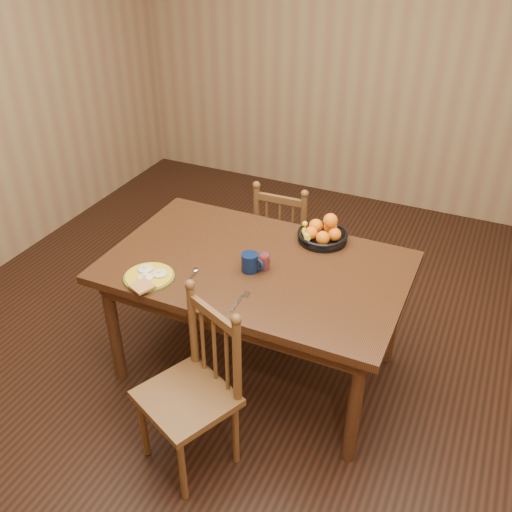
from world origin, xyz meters
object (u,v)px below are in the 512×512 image
at_px(coffee_mug, 251,262).
at_px(dining_table, 256,277).
at_px(fruit_bowl, 323,233).
at_px(chair_near, 193,391).
at_px(chair_far, 286,240).
at_px(breakfast_plate, 149,277).

bearing_deg(coffee_mug, dining_table, 90.88).
bearing_deg(fruit_bowl, chair_near, -103.26).
xyz_separation_m(chair_far, chair_near, (0.13, -1.50, 0.02)).
xyz_separation_m(dining_table, chair_far, (-0.14, 0.80, -0.24)).
bearing_deg(fruit_bowl, chair_far, 132.73).
height_order(chair_near, fruit_bowl, fruit_bowl).
distance_m(chair_near, coffee_mug, 0.72).
height_order(dining_table, breakfast_plate, breakfast_plate).
relative_size(coffee_mug, fruit_bowl, 0.46).
bearing_deg(chair_near, breakfast_plate, 166.34).
height_order(chair_near, breakfast_plate, chair_near).
bearing_deg(chair_near, dining_table, 113.38).
xyz_separation_m(breakfast_plate, coffee_mug, (0.45, 0.29, 0.04)).
relative_size(breakfast_plate, coffee_mug, 2.27).
bearing_deg(breakfast_plate, chair_far, 75.45).
distance_m(dining_table, chair_near, 0.73).
bearing_deg(fruit_bowl, coffee_mug, -118.16).
distance_m(chair_far, coffee_mug, 0.96).
relative_size(chair_far, coffee_mug, 6.51).
bearing_deg(chair_near, fruit_bowl, 101.00).
bearing_deg(breakfast_plate, dining_table, 38.70).
xyz_separation_m(dining_table, fruit_bowl, (0.24, 0.38, 0.13)).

